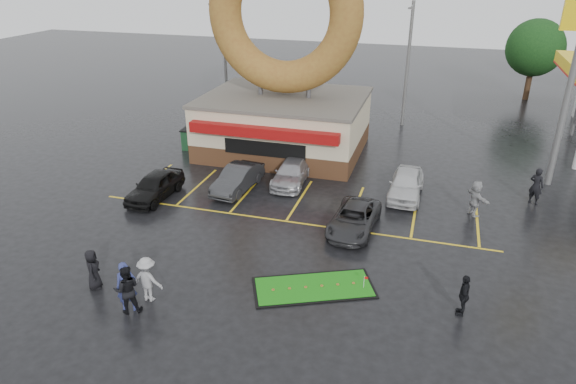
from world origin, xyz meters
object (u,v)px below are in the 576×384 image
(person_cameraman, at_px, (464,295))
(dumpster, at_px, (197,139))
(streetlight_mid, at_px, (408,62))
(car_black, at_px, (155,186))
(donut_shop, at_px, (284,84))
(car_grey, at_px, (354,219))
(streetlight_left, at_px, (225,55))
(person_blue, at_px, (126,287))
(car_dgrey, at_px, (238,179))
(car_silver, at_px, (292,173))
(car_white, at_px, (406,184))
(putting_green, at_px, (314,287))

(person_cameraman, bearing_deg, dumpster, -124.32)
(streetlight_mid, relative_size, car_black, 2.20)
(donut_shop, xyz_separation_m, car_grey, (6.32, -9.47, -3.88))
(streetlight_left, bearing_deg, car_black, -80.98)
(car_black, relative_size, person_blue, 2.06)
(car_dgrey, bearing_deg, dumpster, 138.93)
(person_cameraman, bearing_deg, car_silver, -132.30)
(car_silver, height_order, dumpster, dumpster)
(car_silver, height_order, car_white, car_white)
(streetlight_left, distance_m, streetlight_mid, 14.04)
(streetlight_mid, relative_size, person_blue, 4.54)
(person_blue, bearing_deg, streetlight_mid, 41.37)
(car_black, height_order, person_cameraman, person_cameraman)
(car_silver, relative_size, person_cameraman, 2.58)
(car_white, xyz_separation_m, person_blue, (-8.87, -12.84, 0.27))
(car_grey, bearing_deg, donut_shop, 127.54)
(donut_shop, xyz_separation_m, car_white, (8.34, -4.97, -3.75))
(car_silver, bearing_deg, car_white, -2.44)
(car_silver, relative_size, car_white, 1.00)
(car_white, height_order, putting_green, car_white)
(car_black, distance_m, car_dgrey, 4.44)
(streetlight_mid, distance_m, putting_green, 23.07)
(streetlight_mid, distance_m, person_blue, 27.10)
(streetlight_mid, height_order, car_silver, streetlight_mid)
(donut_shop, bearing_deg, car_dgrey, -95.31)
(car_white, relative_size, dumpster, 2.34)
(car_black, height_order, person_blue, person_blue)
(car_black, bearing_deg, car_dgrey, 32.87)
(car_grey, relative_size, car_white, 1.00)
(person_cameraman, bearing_deg, streetlight_left, -135.98)
(car_grey, relative_size, person_cameraman, 2.59)
(person_cameraman, distance_m, putting_green, 5.57)
(donut_shop, bearing_deg, streetlight_mid, 48.62)
(car_black, xyz_separation_m, car_silver, (6.41, 4.03, -0.08))
(person_cameraman, bearing_deg, person_blue, -70.66)
(car_silver, bearing_deg, car_dgrey, -147.53)
(car_dgrey, relative_size, car_grey, 0.97)
(streetlight_left, relative_size, car_grey, 2.13)
(streetlight_mid, height_order, car_white, streetlight_mid)
(person_cameraman, bearing_deg, car_dgrey, -119.65)
(streetlight_left, height_order, car_white, streetlight_left)
(donut_shop, xyz_separation_m, streetlight_left, (-7.00, 6.95, 0.32))
(person_blue, xyz_separation_m, putting_green, (6.18, 3.22, -0.95))
(streetlight_left, height_order, car_dgrey, streetlight_left)
(car_black, bearing_deg, streetlight_mid, 58.59)
(person_blue, xyz_separation_m, person_cameraman, (11.69, 3.24, -0.17))
(car_white, relative_size, putting_green, 0.82)
(streetlight_mid, height_order, car_grey, streetlight_mid)
(donut_shop, bearing_deg, streetlight_left, 135.22)
(streetlight_left, relative_size, car_white, 2.14)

